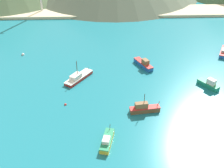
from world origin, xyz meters
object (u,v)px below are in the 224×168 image
at_px(fishing_boat_6, 144,64).
at_px(buoy_0, 23,55).
at_px(fishing_boat_1, 78,77).
at_px(fishing_boat_4, 107,141).
at_px(buoy_2, 65,105).
at_px(fishing_boat_3, 209,84).
at_px(fishing_boat_5, 224,52).
at_px(fishing_boat_0, 144,108).

height_order(fishing_boat_6, buoy_0, fishing_boat_6).
bearing_deg(buoy_0, fishing_boat_1, -39.70).
bearing_deg(fishing_boat_4, buoy_2, 126.35).
bearing_deg(fishing_boat_4, fishing_boat_3, 35.86).
xyz_separation_m(fishing_boat_3, fishing_boat_5, (12.61, 21.01, -0.21)).
bearing_deg(fishing_boat_1, fishing_boat_5, 16.90).
height_order(fishing_boat_3, fishing_boat_5, fishing_boat_3).
distance_m(fishing_boat_5, fishing_boat_6, 30.93).
relative_size(fishing_boat_1, fishing_boat_6, 1.18).
bearing_deg(fishing_boat_1, fishing_boat_4, -73.33).
height_order(fishing_boat_0, fishing_boat_4, fishing_boat_0).
distance_m(fishing_boat_3, fishing_boat_4, 36.97).
xyz_separation_m(fishing_boat_4, fishing_boat_6, (12.73, 34.54, 0.17)).
bearing_deg(buoy_0, fishing_boat_5, -1.42).
bearing_deg(fishing_boat_1, fishing_boat_6, 19.21).
height_order(fishing_boat_4, fishing_boat_6, fishing_boat_6).
bearing_deg(fishing_boat_4, fishing_boat_1, 106.67).
distance_m(fishing_boat_0, fishing_boat_4, 14.58).
relative_size(fishing_boat_0, buoy_0, 7.74).
relative_size(fishing_boat_4, buoy_0, 7.17).
bearing_deg(buoy_2, fishing_boat_3, 9.89).
xyz_separation_m(fishing_boat_1, buoy_2, (-2.55, -12.69, -0.67)).
relative_size(fishing_boat_3, fishing_boat_6, 0.77).
height_order(fishing_boat_3, fishing_boat_6, fishing_boat_3).
xyz_separation_m(fishing_boat_3, fishing_boat_6, (-17.23, 12.88, -0.05)).
height_order(fishing_boat_0, buoy_0, fishing_boat_0).
distance_m(fishing_boat_1, fishing_boat_4, 28.45).
distance_m(fishing_boat_4, fishing_boat_6, 36.81).
xyz_separation_m(fishing_boat_1, fishing_boat_6, (20.89, 7.28, 0.20)).
distance_m(fishing_boat_6, buoy_0, 42.75).
xyz_separation_m(fishing_boat_6, buoy_2, (-23.44, -19.98, -0.88)).
xyz_separation_m(fishing_boat_1, fishing_boat_3, (38.12, -5.60, 0.26)).
distance_m(fishing_boat_3, buoy_0, 63.08).
bearing_deg(fishing_boat_4, fishing_boat_6, 69.77).
distance_m(fishing_boat_5, buoy_0, 71.45).
bearing_deg(buoy_0, buoy_2, -58.74).
bearing_deg(fishing_boat_6, buoy_0, 166.61).
bearing_deg(fishing_boat_1, buoy_2, -101.37).
distance_m(fishing_boat_3, buoy_2, 41.30).
bearing_deg(fishing_boat_6, fishing_boat_0, -97.50).
relative_size(fishing_boat_5, buoy_2, 14.58).
xyz_separation_m(fishing_boat_0, fishing_boat_1, (-17.79, 16.30, -0.28)).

